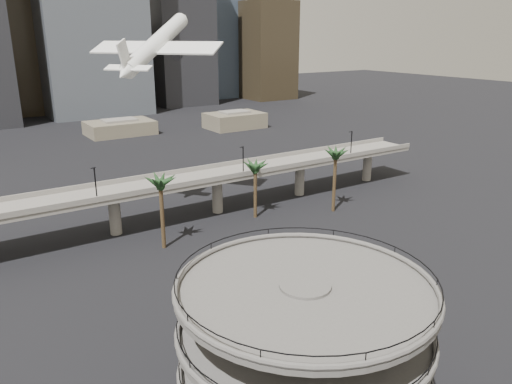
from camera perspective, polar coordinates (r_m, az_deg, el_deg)
ground at (r=61.53m, az=12.72°, el=-19.05°), size 700.00×700.00×0.00m
parking_ramp at (r=46.10m, az=5.40°, el=-17.54°), size 22.20×22.20×17.35m
overpass at (r=99.83m, az=-10.01°, el=0.52°), size 130.00×9.30×14.70m
palm_trees at (r=96.25m, az=0.02°, el=2.68°), size 42.40×10.40×14.00m
low_buildings at (r=183.84m, az=-19.00°, el=6.24°), size 135.00×27.50×6.80m
skyline at (r=255.56m, az=-22.60°, el=17.54°), size 269.00×86.00×113.18m
airborne_jet at (r=108.10m, az=-11.31°, el=16.23°), size 25.64×24.85×14.46m
car_a at (r=72.61m, az=7.83°, el=-11.88°), size 4.50×2.36×1.46m
car_b at (r=84.57m, az=8.78°, el=-7.46°), size 4.47×1.81×1.44m
car_c at (r=81.30m, az=16.25°, el=-9.08°), size 5.27×4.25×1.43m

